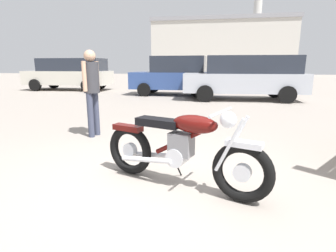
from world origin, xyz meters
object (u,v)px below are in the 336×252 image
(bystander, at_px, (91,84))
(silver_sedan_mid, at_px, (246,76))
(white_estate_far, at_px, (175,75))
(vintage_motorcycle, at_px, (181,149))
(red_hatchback_near, at_px, (70,73))

(bystander, xyz_separation_m, silver_sedan_mid, (3.66, 6.31, -0.08))
(bystander, bearing_deg, white_estate_far, -81.50)
(vintage_motorcycle, xyz_separation_m, white_estate_far, (-1.31, 9.62, 0.47))
(red_hatchback_near, distance_m, silver_sedan_mid, 9.65)
(vintage_motorcycle, bearing_deg, bystander, 156.09)
(bystander, height_order, red_hatchback_near, red_hatchback_near)
(bystander, xyz_separation_m, white_estate_far, (0.63, 7.64, -0.10))
(white_estate_far, bearing_deg, vintage_motorcycle, 100.24)
(red_hatchback_near, bearing_deg, silver_sedan_mid, 162.20)
(vintage_motorcycle, distance_m, bystander, 2.83)
(vintage_motorcycle, height_order, white_estate_far, white_estate_far)
(vintage_motorcycle, bearing_deg, red_hatchback_near, 145.27)
(silver_sedan_mid, bearing_deg, white_estate_far, -25.22)
(bystander, bearing_deg, red_hatchback_near, -45.95)
(white_estate_far, relative_size, silver_sedan_mid, 0.84)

